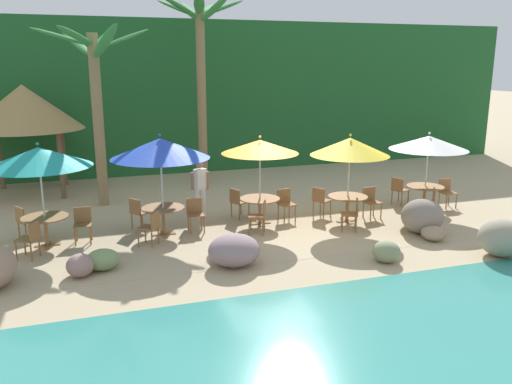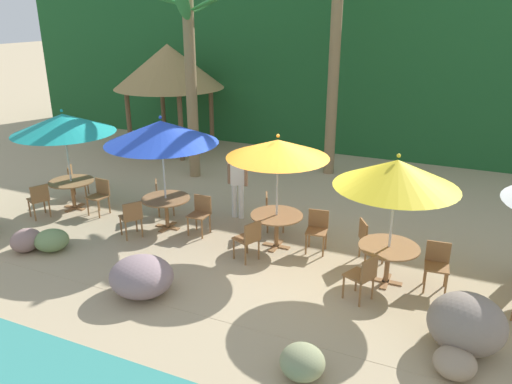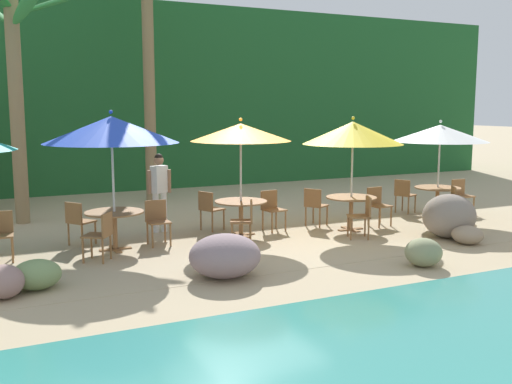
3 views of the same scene
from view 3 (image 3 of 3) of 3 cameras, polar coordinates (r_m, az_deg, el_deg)
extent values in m
plane|color=tan|center=(12.36, -0.17, -4.36)|extent=(120.00, 120.00, 0.00)
cube|color=tan|center=(12.36, -0.17, -4.34)|extent=(18.00, 5.20, 0.01)
cube|color=#1E5628|center=(20.56, -11.18, 8.93)|extent=(28.00, 2.40, 6.00)
ellipsoid|color=gray|center=(12.44, 19.66, -3.90)|extent=(0.59, 0.64, 0.37)
ellipsoid|color=gray|center=(10.49, 15.80, -5.60)|extent=(0.63, 0.62, 0.48)
ellipsoid|color=gray|center=(12.88, 18.07, -2.20)|extent=(1.12, 1.03, 0.91)
ellipsoid|color=gray|center=(9.46, -3.00, -6.15)|extent=(1.15, 1.07, 0.70)
ellipsoid|color=gray|center=(9.20, -23.09, -7.93)|extent=(0.57, 0.66, 0.48)
ellipsoid|color=#769159|center=(9.46, -20.34, -7.44)|extent=(0.72, 0.68, 0.44)
cylinder|color=olive|center=(11.11, -22.37, -5.24)|extent=(0.04, 0.04, 0.45)
cylinder|color=olive|center=(11.46, -22.35, -4.84)|extent=(0.04, 0.04, 0.45)
cube|color=olive|center=(11.24, -23.34, -3.89)|extent=(0.45, 0.45, 0.03)
cube|color=olive|center=(11.40, -23.37, -2.73)|extent=(0.42, 0.07, 0.42)
cylinder|color=silver|center=(11.38, -13.54, 0.38)|extent=(0.04, 0.04, 2.37)
cone|color=blue|center=(11.28, -13.73, 5.85)|extent=(2.48, 2.48, 0.50)
sphere|color=blue|center=(11.28, -13.79, 7.49)|extent=(0.07, 0.07, 0.07)
cube|color=olive|center=(11.59, -13.35, -5.36)|extent=(0.60, 0.12, 0.03)
cube|color=olive|center=(11.59, -13.35, -5.36)|extent=(0.12, 0.60, 0.03)
cylinder|color=olive|center=(11.51, -13.41, -3.64)|extent=(0.09, 0.09, 0.71)
cylinder|color=olive|center=(11.45, -13.47, -1.90)|extent=(1.10, 1.10, 0.03)
cylinder|color=olive|center=(11.62, -8.22, -4.12)|extent=(0.04, 0.04, 0.45)
cylinder|color=olive|center=(11.53, -9.92, -4.26)|extent=(0.04, 0.04, 0.45)
cylinder|color=olive|center=(11.96, -8.73, -3.78)|extent=(0.04, 0.04, 0.45)
cylinder|color=olive|center=(11.86, -10.39, -3.92)|extent=(0.04, 0.04, 0.45)
cube|color=olive|center=(11.69, -9.34, -2.87)|extent=(0.42, 0.42, 0.03)
cube|color=olive|center=(11.85, -9.63, -1.77)|extent=(0.42, 0.04, 0.42)
cylinder|color=olive|center=(12.37, -16.37, -3.62)|extent=(0.04, 0.04, 0.45)
cylinder|color=olive|center=(12.12, -15.17, -3.81)|extent=(0.04, 0.04, 0.45)
cylinder|color=olive|center=(12.13, -17.56, -3.91)|extent=(0.04, 0.04, 0.45)
cylinder|color=olive|center=(11.87, -16.37, -4.11)|extent=(0.04, 0.04, 0.45)
cube|color=olive|center=(12.07, -16.41, -2.75)|extent=(0.59, 0.59, 0.03)
cube|color=olive|center=(11.90, -17.13, -1.98)|extent=(0.27, 0.36, 0.42)
cylinder|color=olive|center=(10.69, -16.29, -5.46)|extent=(0.04, 0.04, 0.45)
cylinder|color=olive|center=(11.01, -15.53, -5.04)|extent=(0.04, 0.04, 0.45)
cylinder|color=olive|center=(10.55, -14.51, -5.57)|extent=(0.04, 0.04, 0.45)
cylinder|color=olive|center=(10.87, -13.79, -5.14)|extent=(0.04, 0.04, 0.45)
cube|color=olive|center=(10.72, -15.08, -4.05)|extent=(0.58, 0.58, 0.03)
cube|color=olive|center=(10.61, -14.13, -3.07)|extent=(0.26, 0.37, 0.42)
cylinder|color=silver|center=(12.33, -1.47, 0.95)|extent=(0.04, 0.04, 2.27)
cone|color=orange|center=(12.24, -1.49, 5.76)|extent=(2.08, 2.08, 0.36)
sphere|color=orange|center=(12.23, -1.49, 6.99)|extent=(0.07, 0.07, 0.07)
cube|color=olive|center=(12.52, -1.45, -4.13)|extent=(0.60, 0.12, 0.03)
cube|color=olive|center=(12.52, -1.45, -4.13)|extent=(0.12, 0.60, 0.03)
cylinder|color=olive|center=(12.45, -1.45, -2.53)|extent=(0.09, 0.09, 0.71)
cylinder|color=olive|center=(12.38, -1.46, -0.92)|extent=(1.10, 1.10, 0.03)
cylinder|color=olive|center=(12.89, 2.86, -2.82)|extent=(0.04, 0.04, 0.45)
cylinder|color=olive|center=(12.69, 1.55, -2.99)|extent=(0.04, 0.04, 0.45)
cylinder|color=olive|center=(13.18, 1.94, -2.57)|extent=(0.04, 0.04, 0.45)
cylinder|color=olive|center=(12.98, 0.65, -2.74)|extent=(0.04, 0.04, 0.45)
cube|color=olive|center=(12.89, 1.76, -1.73)|extent=(0.47, 0.47, 0.03)
cube|color=olive|center=(13.02, 1.26, -0.76)|extent=(0.42, 0.09, 0.42)
cylinder|color=olive|center=(13.30, -4.22, -2.49)|extent=(0.04, 0.04, 0.45)
cylinder|color=olive|center=(13.05, -3.11, -2.68)|extent=(0.04, 0.04, 0.45)
cylinder|color=olive|center=(13.05, -5.33, -2.71)|extent=(0.04, 0.04, 0.45)
cylinder|color=olive|center=(12.80, -4.22, -2.91)|extent=(0.04, 0.04, 0.45)
cube|color=olive|center=(13.01, -4.23, -1.66)|extent=(0.55, 0.55, 0.03)
cube|color=olive|center=(12.84, -4.87, -0.92)|extent=(0.20, 0.40, 0.42)
cylinder|color=olive|center=(11.47, -2.32, -4.21)|extent=(0.04, 0.04, 0.45)
cylinder|color=olive|center=(11.82, -2.30, -3.84)|extent=(0.04, 0.04, 0.45)
cylinder|color=olive|center=(11.47, -0.53, -4.20)|extent=(0.04, 0.04, 0.45)
cylinder|color=olive|center=(11.82, -0.57, -3.83)|extent=(0.04, 0.04, 0.45)
cube|color=olive|center=(11.59, -1.43, -2.86)|extent=(0.55, 0.55, 0.03)
cube|color=olive|center=(11.56, -0.45, -1.90)|extent=(0.20, 0.40, 0.42)
cylinder|color=silver|center=(13.04, 9.19, 1.17)|extent=(0.04, 0.04, 2.23)
cone|color=yellow|center=(12.96, 9.29, 5.63)|extent=(2.16, 2.16, 0.48)
sphere|color=yellow|center=(12.95, 9.32, 7.03)|extent=(0.07, 0.07, 0.07)
cube|color=olive|center=(13.22, 9.08, -3.56)|extent=(0.60, 0.12, 0.03)
cube|color=olive|center=(13.22, 9.08, -3.56)|extent=(0.12, 0.60, 0.03)
cylinder|color=olive|center=(13.16, 9.11, -2.05)|extent=(0.09, 0.09, 0.71)
cylinder|color=olive|center=(13.10, 9.15, -0.52)|extent=(1.10, 1.10, 0.03)
cylinder|color=olive|center=(13.73, 12.86, -2.33)|extent=(0.04, 0.04, 0.45)
cylinder|color=olive|center=(13.49, 11.77, -2.49)|extent=(0.04, 0.04, 0.45)
cylinder|color=olive|center=(13.99, 11.84, -2.11)|extent=(0.04, 0.04, 0.45)
cylinder|color=olive|center=(13.75, 10.75, -2.26)|extent=(0.04, 0.04, 0.45)
cube|color=olive|center=(13.70, 11.84, -1.31)|extent=(0.46, 0.46, 0.03)
cube|color=olive|center=(13.81, 11.30, -0.40)|extent=(0.42, 0.08, 0.42)
cylinder|color=olive|center=(13.79, 5.52, -2.12)|extent=(0.04, 0.04, 0.45)
cylinder|color=olive|center=(13.63, 6.85, -2.27)|extent=(0.04, 0.04, 0.45)
cylinder|color=olive|center=(13.48, 4.80, -2.35)|extent=(0.04, 0.04, 0.45)
cylinder|color=olive|center=(13.31, 6.15, -2.50)|extent=(0.04, 0.04, 0.45)
cube|color=olive|center=(13.51, 5.84, -1.31)|extent=(0.58, 0.58, 0.03)
cube|color=olive|center=(13.30, 5.45, -0.60)|extent=(0.24, 0.38, 0.42)
cylinder|color=olive|center=(12.16, 9.11, -3.59)|extent=(0.04, 0.04, 0.45)
cylinder|color=olive|center=(12.50, 8.83, -3.26)|extent=(0.04, 0.04, 0.45)
cylinder|color=olive|center=(12.23, 10.76, -3.57)|extent=(0.04, 0.04, 0.45)
cylinder|color=olive|center=(12.57, 10.43, -3.24)|extent=(0.04, 0.04, 0.45)
cube|color=olive|center=(12.32, 9.81, -2.32)|extent=(0.56, 0.56, 0.03)
cube|color=olive|center=(12.32, 10.75, -1.42)|extent=(0.21, 0.40, 0.42)
cylinder|color=silver|center=(15.09, 17.12, 1.71)|extent=(0.04, 0.04, 2.15)
cone|color=white|center=(15.01, 17.28, 5.41)|extent=(2.29, 2.29, 0.40)
sphere|color=white|center=(15.00, 17.33, 6.49)|extent=(0.07, 0.07, 0.07)
cube|color=olive|center=(15.24, 16.96, -2.26)|extent=(0.60, 0.12, 0.03)
cube|color=olive|center=(15.24, 16.96, -2.26)|extent=(0.12, 0.60, 0.03)
cylinder|color=olive|center=(15.18, 17.01, -0.94)|extent=(0.09, 0.09, 0.71)
cylinder|color=olive|center=(15.13, 17.07, 0.39)|extent=(1.10, 1.10, 0.03)
cylinder|color=olive|center=(15.78, 20.20, -1.28)|extent=(0.04, 0.04, 0.45)
cylinder|color=olive|center=(15.53, 19.27, -1.38)|extent=(0.04, 0.04, 0.45)
cylinder|color=olive|center=(16.03, 19.29, -1.09)|extent=(0.04, 0.04, 0.45)
cylinder|color=olive|center=(15.78, 18.36, -1.19)|extent=(0.04, 0.04, 0.45)
cube|color=olive|center=(15.74, 19.32, -0.37)|extent=(0.42, 0.42, 0.03)
cube|color=olive|center=(15.86, 18.85, 0.42)|extent=(0.42, 0.04, 0.42)
cylinder|color=olive|center=(15.81, 13.89, -0.99)|extent=(0.04, 0.04, 0.45)
cylinder|color=olive|center=(15.65, 15.04, -1.13)|extent=(0.04, 0.04, 0.45)
cylinder|color=olive|center=(15.50, 13.27, -1.16)|extent=(0.04, 0.04, 0.45)
cylinder|color=olive|center=(15.33, 14.43, -1.30)|extent=(0.04, 0.04, 0.45)
cube|color=olive|center=(15.53, 14.19, -0.27)|extent=(0.55, 0.55, 0.03)
cube|color=olive|center=(15.33, 13.87, 0.37)|extent=(0.19, 0.40, 0.42)
cylinder|color=olive|center=(14.17, 17.01, -2.17)|extent=(0.04, 0.04, 0.45)
cylinder|color=olive|center=(14.52, 16.76, -1.91)|extent=(0.04, 0.04, 0.45)
cylinder|color=olive|center=(14.24, 18.42, -2.18)|extent=(0.04, 0.04, 0.45)
cylinder|color=olive|center=(14.58, 18.14, -1.93)|extent=(0.04, 0.04, 0.45)
cube|color=olive|center=(14.34, 17.62, -1.10)|extent=(0.58, 0.58, 0.03)
cube|color=olive|center=(14.35, 18.44, -0.34)|extent=(0.26, 0.37, 0.42)
cylinder|color=olive|center=(14.63, -22.00, 7.27)|extent=(0.32, 0.32, 5.20)
ellipsoid|color=#388942|center=(14.92, -19.12, 16.76)|extent=(1.65, 0.41, 0.72)
ellipsoid|color=#388942|center=(15.62, -21.51, 16.13)|extent=(0.92, 1.63, 0.81)
ellipsoid|color=#388942|center=(14.05, -20.92, 16.86)|extent=(0.91, 1.55, 0.99)
cylinder|color=olive|center=(17.16, -10.22, 9.71)|extent=(0.32, 0.32, 6.35)
cylinder|color=white|center=(12.92, -9.60, -1.98)|extent=(0.13, 0.13, 0.86)
cylinder|color=white|center=(12.97, -8.84, -1.92)|extent=(0.13, 0.13, 0.86)
cube|color=white|center=(12.84, -9.29, 1.22)|extent=(0.39, 0.34, 0.58)
cylinder|color=#9E7051|center=(12.78, -10.23, 0.94)|extent=(0.08, 0.08, 0.50)
cylinder|color=#9E7051|center=(12.91, -8.35, 1.05)|extent=(0.08, 0.08, 0.50)
sphere|color=#9E7051|center=(12.80, -9.33, 3.04)|extent=(0.21, 0.21, 0.21)
sphere|color=black|center=(12.79, -9.34, 3.26)|extent=(0.18, 0.18, 0.18)
camera|label=1|loc=(2.61, 140.06, 32.48)|focal=36.56mm
camera|label=2|loc=(9.01, 51.00, 18.67)|focal=34.70mm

